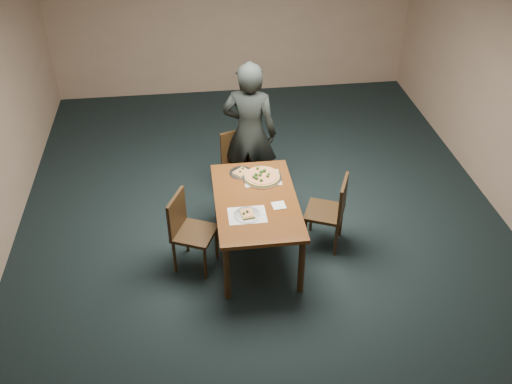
{
  "coord_description": "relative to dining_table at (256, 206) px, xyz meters",
  "views": [
    {
      "loc": [
        -0.78,
        -5.26,
        4.45
      ],
      "look_at": [
        -0.15,
        -0.3,
        0.85
      ],
      "focal_mm": 40.0,
      "sensor_mm": 36.0,
      "label": 1
    }
  ],
  "objects": [
    {
      "name": "room_shell",
      "position": [
        0.15,
        0.3,
        1.08
      ],
      "size": [
        8.0,
        8.0,
        8.0
      ],
      "color": "tan",
      "rests_on": "ground"
    },
    {
      "name": "placemat_near",
      "position": [
        -0.13,
        -0.26,
        0.09
      ],
      "size": [
        0.4,
        0.3,
        0.0
      ],
      "primitive_type": "cube",
      "color": "white",
      "rests_on": "dining_table"
    },
    {
      "name": "dining_table",
      "position": [
        0.0,
        0.0,
        0.0
      ],
      "size": [
        0.9,
        1.5,
        0.75
      ],
      "color": "#4E280F",
      "rests_on": "ground"
    },
    {
      "name": "placemat_main",
      "position": [
        0.12,
        0.4,
        0.09
      ],
      "size": [
        0.42,
        0.32,
        0.0
      ],
      "primitive_type": "cube",
      "color": "white",
      "rests_on": "dining_table"
    },
    {
      "name": "ground",
      "position": [
        0.15,
        0.3,
        -0.66
      ],
      "size": [
        8.0,
        8.0,
        0.0
      ],
      "primitive_type": "plane",
      "color": "black",
      "rests_on": "ground"
    },
    {
      "name": "pizza_pan",
      "position": [
        0.12,
        0.4,
        0.12
      ],
      "size": [
        0.45,
        0.45,
        0.07
      ],
      "color": "silver",
      "rests_on": "dining_table"
    },
    {
      "name": "slice_plate_far",
      "position": [
        -0.11,
        0.53,
        0.1
      ],
      "size": [
        0.28,
        0.28,
        0.06
      ],
      "color": "silver",
      "rests_on": "dining_table"
    },
    {
      "name": "chair_right",
      "position": [
        0.87,
        0.03,
        -0.14
      ],
      "size": [
        0.55,
        0.55,
        0.91
      ],
      "rotation": [
        0.0,
        0.0,
        -1.98
      ],
      "color": "black",
      "rests_on": "ground"
    },
    {
      "name": "napkin",
      "position": [
        0.23,
        -0.14,
        0.09
      ],
      "size": [
        0.15,
        0.15,
        0.01
      ],
      "primitive_type": "cube",
      "rotation": [
        0.0,
        0.0,
        0.09
      ],
      "color": "white",
      "rests_on": "dining_table"
    },
    {
      "name": "diner",
      "position": [
        0.07,
        1.14,
        0.27
      ],
      "size": [
        0.78,
        0.63,
        1.86
      ],
      "primitive_type": "imported",
      "rotation": [
        0.0,
        0.0,
        2.84
      ],
      "color": "black",
      "rests_on": "ground"
    },
    {
      "name": "chair_far",
      "position": [
        -0.06,
        1.15,
        -0.14
      ],
      "size": [
        0.54,
        0.54,
        0.91
      ],
      "rotation": [
        0.0,
        0.0,
        0.36
      ],
      "color": "black",
      "rests_on": "ground"
    },
    {
      "name": "chair_left",
      "position": [
        -0.77,
        -0.1,
        -0.14
      ],
      "size": [
        0.55,
        0.55,
        0.91
      ],
      "rotation": [
        0.0,
        0.0,
        1.16
      ],
      "color": "black",
      "rests_on": "ground"
    },
    {
      "name": "slice_plate_near",
      "position": [
        -0.13,
        -0.26,
        0.11
      ],
      "size": [
        0.28,
        0.28,
        0.06
      ],
      "color": "silver",
      "rests_on": "dining_table"
    }
  ]
}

